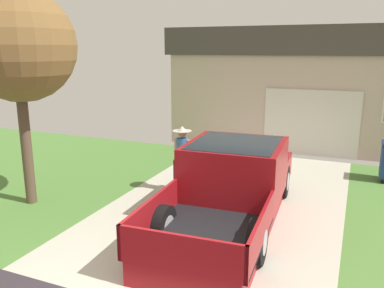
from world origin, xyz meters
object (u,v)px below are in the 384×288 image
(person_with_hat, at_px, (182,156))
(handbag, at_px, (186,193))
(front_yard_tree, at_px, (22,45))
(house_with_garage, at_px, (311,84))
(pickup_truck, at_px, (233,185))

(person_with_hat, height_order, handbag, person_with_hat)
(front_yard_tree, bearing_deg, house_with_garage, 62.27)
(house_with_garage, height_order, front_yard_tree, front_yard_tree)
(pickup_truck, relative_size, house_with_garage, 0.54)
(pickup_truck, distance_m, house_with_garage, 8.80)
(pickup_truck, distance_m, front_yard_tree, 5.52)
(house_with_garage, xyz_separation_m, front_yard_tree, (-5.11, -9.73, 1.46))
(pickup_truck, height_order, house_with_garage, house_with_garage)
(pickup_truck, distance_m, person_with_hat, 1.89)
(pickup_truck, bearing_deg, front_yard_tree, -169.82)
(handbag, xyz_separation_m, house_with_garage, (1.94, 8.05, 2.08))
(handbag, bearing_deg, front_yard_tree, -152.15)
(house_with_garage, relative_size, front_yard_tree, 2.08)
(pickup_truck, height_order, person_with_hat, person_with_hat)
(person_with_hat, bearing_deg, front_yard_tree, -146.02)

